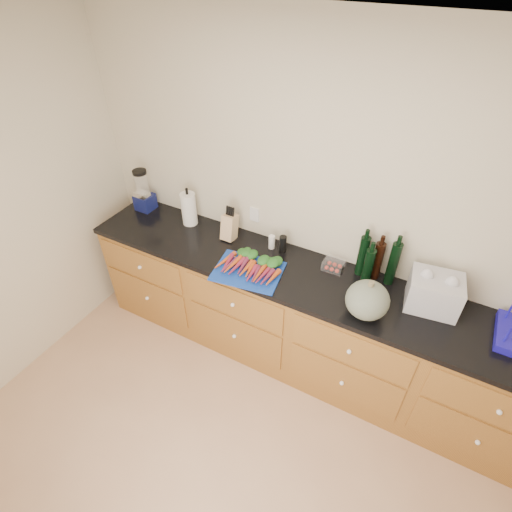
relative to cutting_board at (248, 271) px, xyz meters
The scene contains 17 objects.
ground 1.54m from the cutting_board, 70.43° to the right, with size 4.00×4.00×0.00m, color tan.
wall_back 0.72m from the cutting_board, 50.11° to the left, with size 4.10×0.05×2.60m, color beige.
ceiling 2.07m from the cutting_board, 70.43° to the right, with size 4.10×3.30×0.05m, color silver.
cabinets 0.66m from the cutting_board, 21.04° to the left, with size 3.60×0.64×0.90m.
countertop 0.44m from the cutting_board, 21.54° to the left, with size 3.64×0.62×0.04m, color black.
cutting_board is the anchor object (origin of this frame).
carrots 0.05m from the cutting_board, 90.00° to the left, with size 0.45×0.30×0.06m.
squash 0.88m from the cutting_board, ahead, with size 0.28×0.28×0.25m, color #556252.
blender_appliance 1.28m from the cutting_board, 165.55° to the left, with size 0.15×0.15×0.38m.
paper_towel 0.82m from the cutting_board, 156.82° to the left, with size 0.13×0.13×0.28m, color white.
knife_block 0.46m from the cutting_board, 138.51° to the left, with size 0.10×0.10×0.21m, color tan.
grinder_salt 0.34m from the cutting_board, 86.47° to the left, with size 0.05×0.05×0.11m, color white.
grinder_pepper 0.37m from the cutting_board, 71.10° to the left, with size 0.06×0.06×0.14m, color black.
canister_chrome 0.36m from the cutting_board, 70.53° to the left, with size 0.04×0.04×0.10m, color silver.
tomato_box 0.63m from the cutting_board, 31.63° to the left, with size 0.15×0.12×0.07m, color white.
bottles 0.91m from the cutting_board, 24.29° to the left, with size 0.28×0.14×0.34m.
grocery_bag 1.27m from the cutting_board, 12.84° to the left, with size 0.32×0.26×0.24m, color silver, non-canonical shape.
Camera 1 is at (0.70, -0.77, 2.87)m, focal length 28.00 mm.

